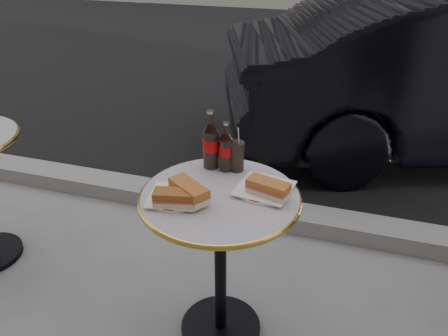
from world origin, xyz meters
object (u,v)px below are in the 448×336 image
(cola_bottle_right, at_px, (226,146))
(plate_right, at_px, (264,190))
(plate_left, at_px, (174,197))
(cola_glass, at_px, (237,156))
(cola_bottle_left, at_px, (211,139))
(bistro_table, at_px, (220,268))

(cola_bottle_right, bearing_deg, plate_right, -32.13)
(plate_left, relative_size, cola_glass, 1.54)
(plate_right, distance_m, cola_bottle_left, 0.31)
(bistro_table, height_order, cola_bottle_right, cola_bottle_right)
(cola_glass, bearing_deg, cola_bottle_left, -177.73)
(plate_left, bearing_deg, plate_right, 26.33)
(cola_bottle_left, height_order, cola_glass, cola_bottle_left)
(cola_bottle_left, bearing_deg, bistro_table, -62.72)
(plate_left, height_order, cola_bottle_left, cola_bottle_left)
(bistro_table, relative_size, plate_left, 3.73)
(cola_bottle_right, bearing_deg, cola_glass, 13.16)
(plate_left, bearing_deg, cola_bottle_right, 66.61)
(bistro_table, height_order, plate_right, plate_right)
(cola_bottle_left, bearing_deg, plate_right, -25.99)
(plate_left, bearing_deg, cola_glass, 60.30)
(plate_right, xyz_separation_m, cola_bottle_left, (-0.26, 0.13, 0.12))
(cola_bottle_left, distance_m, cola_bottle_right, 0.07)
(cola_bottle_left, bearing_deg, plate_left, -100.39)
(plate_right, relative_size, cola_glass, 1.66)
(bistro_table, distance_m, cola_bottle_left, 0.54)
(bistro_table, xyz_separation_m, cola_bottle_right, (-0.04, 0.19, 0.47))
(cola_bottle_left, bearing_deg, cola_bottle_right, -4.92)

